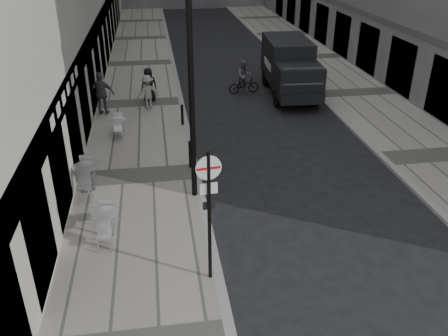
# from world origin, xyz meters

# --- Properties ---
(sidewalk) EXTENTS (4.00, 60.00, 0.12)m
(sidewalk) POSITION_xyz_m (-2.00, 18.00, 0.06)
(sidewalk) COLOR #99958B
(sidewalk) RESTS_ON ground
(far_sidewalk) EXTENTS (4.00, 60.00, 0.12)m
(far_sidewalk) POSITION_xyz_m (9.00, 18.00, 0.06)
(far_sidewalk) COLOR #99958B
(far_sidewalk) RESTS_ON ground
(sign_post) EXTENTS (0.58, 0.13, 3.37)m
(sign_post) POSITION_xyz_m (-0.20, 4.71, 2.28)
(sign_post) COLOR black
(sign_post) RESTS_ON sidewalk
(lamppost) EXTENTS (0.29, 0.29, 6.51)m
(lamppost) POSITION_xyz_m (-0.20, 8.75, 3.74)
(lamppost) COLOR black
(lamppost) RESTS_ON sidewalk
(bollard_near) EXTENTS (0.13, 0.13, 0.94)m
(bollard_near) POSITION_xyz_m (-0.15, 10.70, 0.59)
(bollard_near) COLOR black
(bollard_near) RESTS_ON sidewalk
(bollard_far) EXTENTS (0.11, 0.11, 0.84)m
(bollard_far) POSITION_xyz_m (-0.15, 14.82, 0.54)
(bollard_far) COLOR black
(bollard_far) RESTS_ON sidewalk
(panel_van) EXTENTS (2.46, 5.79, 2.67)m
(panel_van) POSITION_xyz_m (5.61, 18.67, 1.50)
(panel_van) COLOR black
(panel_van) RESTS_ON ground
(cyclist) EXTENTS (1.65, 0.74, 1.72)m
(cyclist) POSITION_xyz_m (3.33, 19.07, 0.67)
(cyclist) COLOR black
(cyclist) RESTS_ON ground
(pedestrian_a) EXTENTS (1.23, 0.75, 1.95)m
(pedestrian_a) POSITION_xyz_m (-3.60, 16.63, 1.10)
(pedestrian_a) COLOR #4D4D51
(pedestrian_a) RESTS_ON sidewalk
(pedestrian_b) EXTENTS (1.14, 0.82, 1.60)m
(pedestrian_b) POSITION_xyz_m (-1.58, 17.10, 0.92)
(pedestrian_b) COLOR gray
(pedestrian_b) RESTS_ON sidewalk
(pedestrian_c) EXTENTS (0.92, 0.74, 1.63)m
(pedestrian_c) POSITION_xyz_m (-1.51, 18.16, 0.94)
(pedestrian_c) COLOR black
(pedestrian_c) RESTS_ON sidewalk
(cafe_table_near) EXTENTS (0.70, 1.59, 0.91)m
(cafe_table_near) POSITION_xyz_m (-2.80, 6.83, 0.58)
(cafe_table_near) COLOR silver
(cafe_table_near) RESTS_ON sidewalk
(cafe_table_mid) EXTENTS (0.79, 1.79, 1.02)m
(cafe_table_mid) POSITION_xyz_m (-3.60, 9.55, 0.64)
(cafe_table_mid) COLOR #A2A3A5
(cafe_table_mid) RESTS_ON sidewalk
(cafe_table_far) EXTENTS (0.62, 1.39, 0.79)m
(cafe_table_far) POSITION_xyz_m (-2.80, 14.13, 0.52)
(cafe_table_far) COLOR silver
(cafe_table_far) RESTS_ON sidewalk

